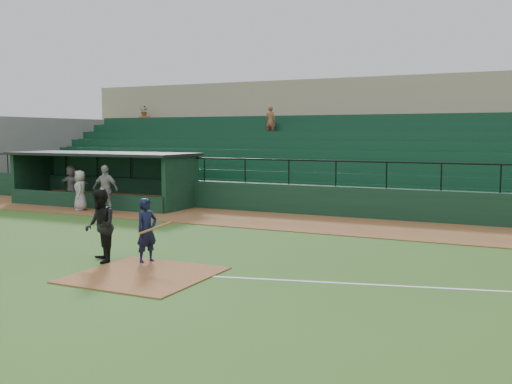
% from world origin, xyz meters
% --- Properties ---
extents(ground, '(90.00, 90.00, 0.00)m').
position_xyz_m(ground, '(0.00, 0.00, 0.00)').
color(ground, '#2D551B').
rests_on(ground, ground).
extents(warning_track, '(40.00, 4.00, 0.03)m').
position_xyz_m(warning_track, '(0.00, 8.00, 0.01)').
color(warning_track, brown).
rests_on(warning_track, ground).
extents(home_plate_dirt, '(3.00, 3.00, 0.03)m').
position_xyz_m(home_plate_dirt, '(0.00, -1.00, 0.01)').
color(home_plate_dirt, brown).
rests_on(home_plate_dirt, ground).
extents(stadium_structure, '(38.00, 13.08, 6.40)m').
position_xyz_m(stadium_structure, '(-0.00, 16.46, 2.30)').
color(stadium_structure, '#10301E').
rests_on(stadium_structure, ground).
extents(dugout, '(8.90, 3.20, 2.42)m').
position_xyz_m(dugout, '(-9.75, 9.56, 1.33)').
color(dugout, '#10301E').
rests_on(dugout, ground).
extents(batter_at_plate, '(1.07, 0.71, 1.65)m').
position_xyz_m(batter_at_plate, '(-0.73, 0.12, 0.83)').
color(batter_at_plate, black).
rests_on(batter_at_plate, ground).
extents(umpire, '(1.16, 1.14, 1.88)m').
position_xyz_m(umpire, '(-1.84, -0.32, 0.94)').
color(umpire, black).
rests_on(umpire, ground).
extents(dugout_player_a, '(1.19, 0.61, 1.96)m').
position_xyz_m(dugout_player_a, '(-7.77, 6.93, 1.01)').
color(dugout_player_a, '#9F9995').
rests_on(dugout_player_a, warning_track).
extents(dugout_player_b, '(0.95, 0.97, 1.69)m').
position_xyz_m(dugout_player_b, '(-9.31, 7.15, 0.87)').
color(dugout_player_b, '#A6A19B').
rests_on(dugout_player_b, warning_track).
extents(dugout_player_c, '(1.72, 0.68, 1.82)m').
position_xyz_m(dugout_player_c, '(-11.20, 8.70, 0.94)').
color(dugout_player_c, gray).
rests_on(dugout_player_c, warning_track).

